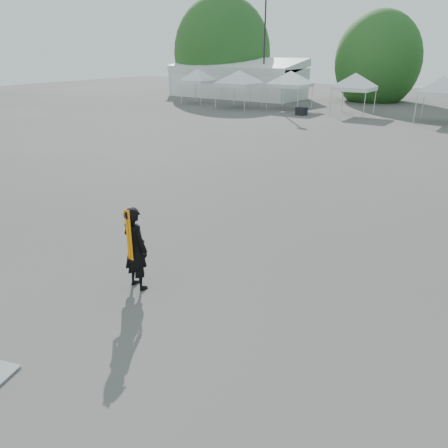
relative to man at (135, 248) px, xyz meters
The scene contains 12 objects.
ground 2.66m from the man, 67.92° to the left, with size 120.00×120.00×0.00m, color #474442.
marquee 42.84m from the man, 119.47° to the left, with size 15.00×6.25×4.23m.
light_pole_west 40.39m from the man, 115.20° to the left, with size 0.60×0.25×10.30m.
tree_far_w 47.59m from the man, 121.90° to the left, with size 4.80×4.80×7.30m.
tree_mid_w 42.98m from the man, 99.49° to the left, with size 4.16×4.16×6.33m.
tent_a 36.91m from the man, 124.95° to the left, with size 3.74×3.74×3.88m.
tent_b 33.42m from the man, 118.21° to the left, with size 4.71×4.71×3.88m.
tent_c 33.25m from the man, 110.15° to the left, with size 4.58×4.58×3.88m.
tent_d 31.40m from the man, 100.04° to the left, with size 4.25×4.25×3.88m.
tent_e 30.19m from the man, 87.68° to the left, with size 4.02×4.02×3.88m.
man is the anchor object (origin of this frame).
crate_west 29.48m from the man, 107.41° to the left, with size 0.82×0.63×0.63m, color black.
Camera 1 is at (5.69, -8.53, 5.13)m, focal length 35.00 mm.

